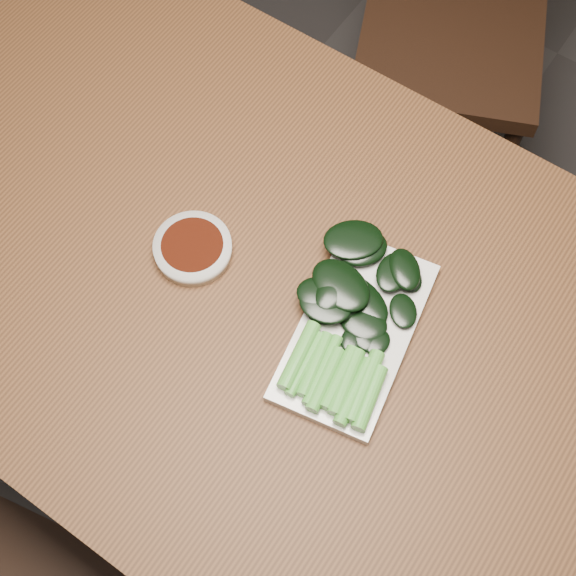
{
  "coord_description": "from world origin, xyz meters",
  "views": [
    {
      "loc": [
        0.26,
        -0.38,
        1.73
      ],
      "look_at": [
        -0.0,
        0.01,
        0.76
      ],
      "focal_mm": 50.0,
      "sensor_mm": 36.0,
      "label": 1
    }
  ],
  "objects_px": {
    "chair_far": "(458,2)",
    "table": "(285,317)",
    "serving_plate": "(355,331)",
    "sauce_bowl": "(193,248)",
    "gai_lan": "(349,318)"
  },
  "relations": [
    {
      "from": "chair_far",
      "to": "table",
      "type": "bearing_deg",
      "value": -103.35
    },
    {
      "from": "chair_far",
      "to": "serving_plate",
      "type": "height_order",
      "value": "chair_far"
    },
    {
      "from": "serving_plate",
      "to": "sauce_bowl",
      "type": "bearing_deg",
      "value": -174.34
    },
    {
      "from": "sauce_bowl",
      "to": "serving_plate",
      "type": "relative_size",
      "value": 0.37
    },
    {
      "from": "table",
      "to": "sauce_bowl",
      "type": "xyz_separation_m",
      "value": [
        -0.14,
        -0.02,
        0.08
      ]
    },
    {
      "from": "serving_plate",
      "to": "table",
      "type": "bearing_deg",
      "value": -175.95
    },
    {
      "from": "chair_far",
      "to": "serving_plate",
      "type": "xyz_separation_m",
      "value": [
        0.26,
        -0.85,
        0.27
      ]
    },
    {
      "from": "table",
      "to": "gai_lan",
      "type": "bearing_deg",
      "value": 7.31
    },
    {
      "from": "chair_far",
      "to": "gai_lan",
      "type": "relative_size",
      "value": 3.18
    },
    {
      "from": "serving_plate",
      "to": "chair_far",
      "type": "bearing_deg",
      "value": 107.17
    },
    {
      "from": "sauce_bowl",
      "to": "serving_plate",
      "type": "height_order",
      "value": "sauce_bowl"
    },
    {
      "from": "table",
      "to": "serving_plate",
      "type": "relative_size",
      "value": 4.85
    },
    {
      "from": "serving_plate",
      "to": "gai_lan",
      "type": "bearing_deg",
      "value": 161.52
    },
    {
      "from": "table",
      "to": "chair_far",
      "type": "xyz_separation_m",
      "value": [
        -0.16,
        0.86,
        -0.19
      ]
    },
    {
      "from": "chair_far",
      "to": "sauce_bowl",
      "type": "relative_size",
      "value": 8.25
    }
  ]
}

